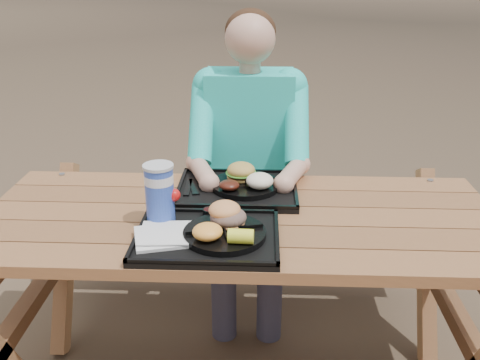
{
  "coord_description": "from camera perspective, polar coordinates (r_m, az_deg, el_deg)",
  "views": [
    {
      "loc": [
        0.07,
        -1.67,
        1.58
      ],
      "look_at": [
        0.0,
        0.0,
        0.88
      ],
      "focal_mm": 40.0,
      "sensor_mm": 36.0,
      "label": 1
    }
  ],
  "objects": [
    {
      "name": "soda_cup",
      "position": [
        1.76,
        -8.56,
        -1.56
      ],
      "size": [
        0.09,
        0.09,
        0.19
      ],
      "primitive_type": "cylinder",
      "color": "#1739AC",
      "rests_on": "tray_near"
    },
    {
      "name": "condiment_mustard",
      "position": [
        1.78,
        -1.03,
        -3.77
      ],
      "size": [
        0.05,
        0.05,
        0.03
      ],
      "primitive_type": "cylinder",
      "color": "yellow",
      "rests_on": "tray_near"
    },
    {
      "name": "plate_far",
      "position": [
        2.03,
        0.57,
        -0.52
      ],
      "size": [
        0.26,
        0.26,
        0.02
      ],
      "primitive_type": "cylinder",
      "color": "black",
      "rests_on": "tray_far"
    },
    {
      "name": "sandwich",
      "position": [
        1.69,
        -1.27,
        -2.97
      ],
      "size": [
        0.11,
        0.11,
        0.11
      ],
      "primitive_type": null,
      "color": "#EA9352",
      "rests_on": "plate_near"
    },
    {
      "name": "tray_near",
      "position": [
        1.7,
        -3.5,
        -6.2
      ],
      "size": [
        0.45,
        0.35,
        0.02
      ],
      "primitive_type": "cube",
      "color": "black",
      "rests_on": "picnic_table"
    },
    {
      "name": "potato_salad",
      "position": [
        1.97,
        2.12,
        -0.08
      ],
      "size": [
        0.1,
        0.1,
        0.06
      ],
      "primitive_type": "ellipsoid",
      "color": "white",
      "rests_on": "plate_far"
    },
    {
      "name": "cutlery_far",
      "position": [
        2.04,
        -4.92,
        -0.67
      ],
      "size": [
        0.06,
        0.16,
        0.01
      ],
      "primitive_type": "cube",
      "rotation": [
        0.0,
        0.0,
        0.21
      ],
      "color": "black",
      "rests_on": "tray_far"
    },
    {
      "name": "tray_far",
      "position": [
        2.03,
        -0.29,
        -1.14
      ],
      "size": [
        0.45,
        0.35,
        0.02
      ],
      "primitive_type": "cube",
      "color": "black",
      "rests_on": "picnic_table"
    },
    {
      "name": "baked_beans",
      "position": [
        1.96,
        -1.15,
        -0.55
      ],
      "size": [
        0.08,
        0.08,
        0.03
      ],
      "primitive_type": "ellipsoid",
      "color": "#42160D",
      "rests_on": "plate_far"
    },
    {
      "name": "picnic_table",
      "position": [
        2.06,
        -0.0,
        -13.08
      ],
      "size": [
        1.8,
        1.49,
        0.75
      ],
      "primitive_type": null,
      "color": "#999999",
      "rests_on": "ground"
    },
    {
      "name": "plate_near",
      "position": [
        1.68,
        -1.65,
        -5.74
      ],
      "size": [
        0.26,
        0.26,
        0.02
      ],
      "primitive_type": "cylinder",
      "color": "black",
      "rests_on": "tray_near"
    },
    {
      "name": "mac_cheese",
      "position": [
        1.62,
        -3.49,
        -5.52
      ],
      "size": [
        0.09,
        0.09,
        0.05
      ],
      "primitive_type": "ellipsoid",
      "color": "#FFAF43",
      "rests_on": "plate_near"
    },
    {
      "name": "corn_cob",
      "position": [
        1.6,
        0.08,
        -6.02
      ],
      "size": [
        0.08,
        0.08,
        0.05
      ],
      "primitive_type": null,
      "rotation": [
        0.0,
        0.0,
        -0.05
      ],
      "color": "#F9FF35",
      "rests_on": "plate_near"
    },
    {
      "name": "condiment_bbq",
      "position": [
        1.81,
        -3.31,
        -3.49
      ],
      "size": [
        0.04,
        0.04,
        0.03
      ],
      "primitive_type": "cylinder",
      "color": "black",
      "rests_on": "tray_near"
    },
    {
      "name": "napkin_stack",
      "position": [
        1.69,
        -8.37,
        -5.9
      ],
      "size": [
        0.2,
        0.2,
        0.02
      ],
      "primitive_type": "cube",
      "rotation": [
        0.0,
        0.0,
        0.27
      ],
      "color": "silver",
      "rests_on": "tray_near"
    },
    {
      "name": "burger",
      "position": [
        2.04,
        0.11,
        1.44
      ],
      "size": [
        0.11,
        0.11,
        0.1
      ],
      "primitive_type": null,
      "color": "#BE9443",
      "rests_on": "plate_far"
    },
    {
      "name": "diner",
      "position": [
        2.45,
        0.98,
        0.11
      ],
      "size": [
        0.48,
        0.84,
        1.28
      ],
      "primitive_type": null,
      "color": "#19A7B0",
      "rests_on": "ground"
    }
  ]
}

